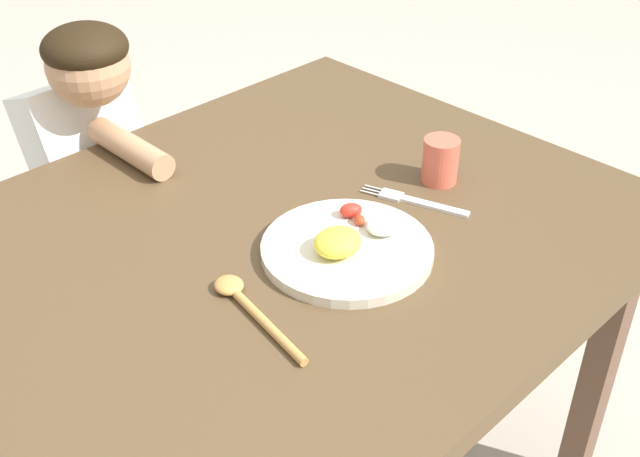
% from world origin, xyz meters
% --- Properties ---
extents(dining_table, '(1.24, 0.96, 0.75)m').
position_xyz_m(dining_table, '(0.00, 0.00, 0.67)').
color(dining_table, brown).
rests_on(dining_table, ground_plane).
extents(plate, '(0.28, 0.28, 0.06)m').
position_xyz_m(plate, '(0.06, -0.12, 0.76)').
color(plate, beige).
rests_on(plate, dining_table).
extents(fork, '(0.08, 0.19, 0.01)m').
position_xyz_m(fork, '(0.26, -0.10, 0.75)').
color(fork, silver).
rests_on(fork, dining_table).
extents(spoon, '(0.06, 0.23, 0.02)m').
position_xyz_m(spoon, '(-0.14, -0.11, 0.76)').
color(spoon, '#BB8947').
rests_on(spoon, dining_table).
extents(drinking_cup, '(0.07, 0.07, 0.08)m').
position_xyz_m(drinking_cup, '(0.35, -0.08, 0.79)').
color(drinking_cup, '#DA5E48').
rests_on(drinking_cup, dining_table).
extents(person, '(0.22, 0.40, 0.99)m').
position_xyz_m(person, '(-0.01, 0.56, 0.54)').
color(person, '#3D4058').
rests_on(person, ground_plane).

